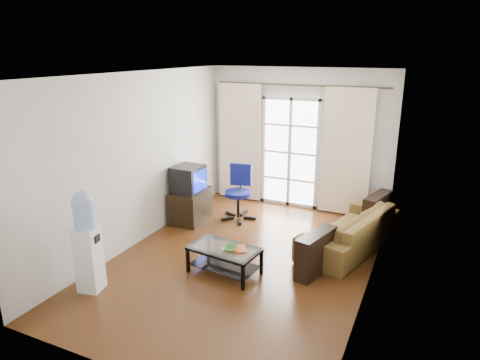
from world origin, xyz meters
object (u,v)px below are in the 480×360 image
at_px(coffee_table, 224,257).
at_px(task_chair, 239,203).
at_px(crt_tv, 187,179).
at_px(water_cooler, 87,239).
at_px(sofa, 350,229).
at_px(tv_stand, 190,205).

relative_size(coffee_table, task_chair, 1.02).
xyz_separation_m(coffee_table, crt_tv, (-1.44, 1.39, 0.56)).
relative_size(task_chair, water_cooler, 0.74).
bearing_deg(sofa, tv_stand, -73.02).
height_order(coffee_table, tv_stand, tv_stand).
xyz_separation_m(tv_stand, water_cooler, (0.05, -2.57, 0.42)).
xyz_separation_m(sofa, water_cooler, (-2.80, -2.67, 0.41)).
relative_size(coffee_table, water_cooler, 0.75).
relative_size(sofa, crt_tv, 4.14).
relative_size(coffee_table, crt_tv, 1.91).
xyz_separation_m(sofa, coffee_table, (-1.42, -1.57, -0.05)).
relative_size(sofa, coffee_table, 2.17).
height_order(crt_tv, water_cooler, water_cooler).
height_order(sofa, tv_stand, sofa).
bearing_deg(coffee_table, tv_stand, 134.35).
xyz_separation_m(tv_stand, crt_tv, (0.00, -0.08, 0.53)).
bearing_deg(coffee_table, task_chair, 109.49).
distance_m(coffee_table, task_chair, 2.06).
distance_m(sofa, tv_stand, 2.86).
xyz_separation_m(task_chair, water_cooler, (-0.70, -3.05, 0.42)).
height_order(coffee_table, water_cooler, water_cooler).
bearing_deg(task_chair, tv_stand, -160.31).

